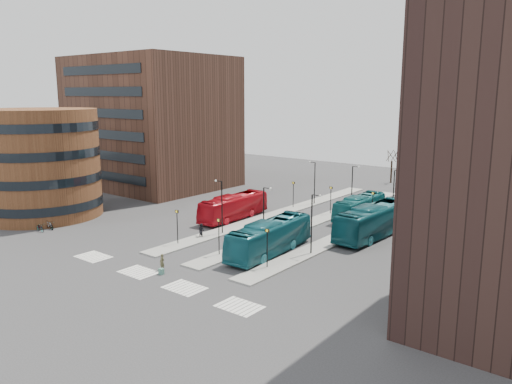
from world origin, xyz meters
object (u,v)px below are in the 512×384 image
Objects in this scene: teal_bus_a at (270,237)px; suitcase at (161,271)px; commuter_b at (231,248)px; teal_bus_b at (360,207)px; commuter_c at (236,241)px; bicycle_far at (51,225)px; commuter_a at (201,231)px; teal_bus_c at (374,221)px; traveller at (162,262)px; red_bus at (234,207)px; teal_bus_d at (435,189)px; bicycle_mid at (49,225)px; bicycle_near at (40,227)px.

suitcase is at bearing -114.72° from teal_bus_a.
teal_bus_a reaches higher than commuter_b.
teal_bus_a is 1.14× the size of teal_bus_b.
bicycle_far is at bearing -74.50° from commuter_c.
teal_bus_c is at bearing -141.12° from commuter_a.
traveller is 21.38m from bicycle_far.
bicycle_far is (-21.34, 1.23, -0.34)m from traveller.
commuter_b is 0.88× the size of commuter_c.
teal_bus_d is at bearing 55.69° from red_bus.
traveller is 0.95× the size of commuter_a.
teal_bus_b reaches higher than commuter_a.
commuter_c is at bearing -122.33° from teal_bus_c.
commuter_a is at bearing -74.98° from red_bus.
bicycle_mid is (-30.71, -44.23, -1.32)m from teal_bus_d.
bicycle_near is 1.31m from bicycle_far.
teal_bus_c is (5.62, 12.14, 0.14)m from teal_bus_a.
teal_bus_d reaches higher than bicycle_near.
teal_bus_c is 7.39× the size of bicycle_near.
red_bus is 12.78m from commuter_c.
suitcase is 0.04× the size of teal_bus_c.
teal_bus_a is 7.96× the size of commuter_b.
bicycle_far is (-26.11, -8.85, -1.27)m from teal_bus_a.
red_bus reaches higher than bicycle_mid.
teal_bus_b is 5.98× the size of bicycle_near.
red_bus is 14.76m from teal_bus_a.
commuter_a reaches higher than suitcase.
red_bus is 6.97× the size of bicycle_far.
red_bus is 6.98× the size of commuter_a.
teal_bus_b is at bearing 72.17° from suitcase.
teal_bus_d is at bearing -28.15° from bicycle_near.
bicycle_near is at bearing -125.28° from teal_bus_d.
teal_bus_b is 6.92× the size of traveller.
red_bus is 22.28m from bicycle_far.
teal_bus_c is (9.66, 22.99, 1.58)m from suitcase.
bicycle_mid is (-31.74, -21.22, -1.33)m from teal_bus_c.
bicycle_far is (-31.74, -21.00, -1.41)m from teal_bus_c.
teal_bus_c is at bearing -19.18° from commuter_b.
teal_bus_a reaches higher than bicycle_near.
commuter_b reaches higher than bicycle_far.
red_bus is 7.43× the size of commuter_b.
teal_bus_d reaches higher than bicycle_far.
commuter_c reaches higher than suitcase.
teal_bus_d is at bearing -1.52° from commuter_b.
traveller is at bearing -10.82° from commuter_c.
bicycle_near is (-26.11, -10.16, -1.23)m from teal_bus_a.
red_bus reaches higher than bicycle_far.
suitcase is 9.78m from commuter_c.
suitcase is at bearing -85.82° from bicycle_near.
bicycle_mid reaches higher than bicycle_far.
teal_bus_c reaches higher than suitcase.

